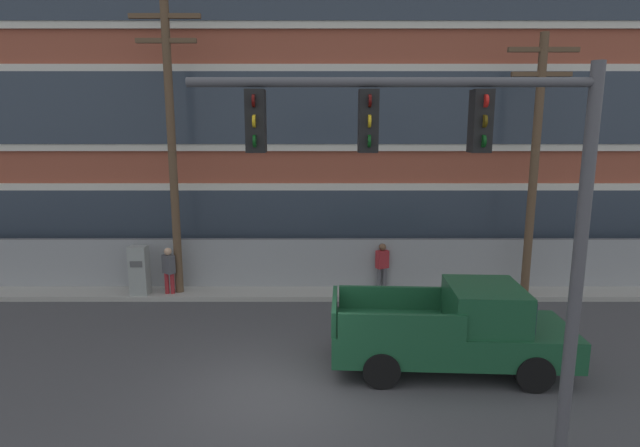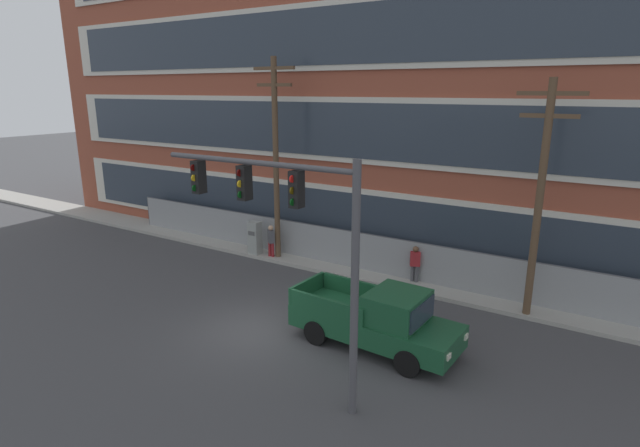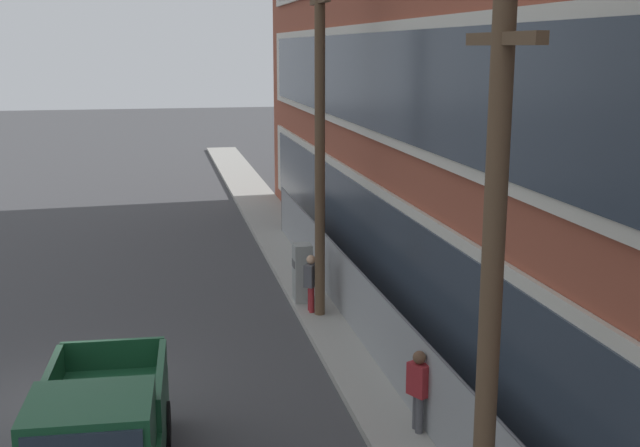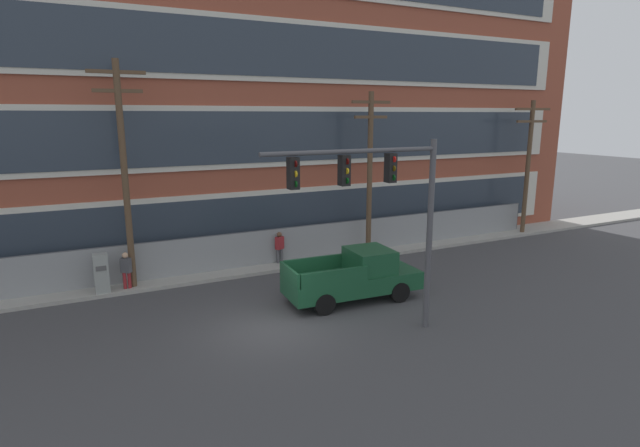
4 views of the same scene
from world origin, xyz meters
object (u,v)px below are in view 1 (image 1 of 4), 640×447
object	(u,v)px
traffic_signal_mast	(461,181)
utility_pole_midblock	(535,159)
electrical_cabinet	(140,273)
pedestrian_near_cabinet	(169,269)
pedestrian_by_fence	(382,264)
pickup_truck_dark_green	(455,330)
utility_pole_near_corner	(172,142)

from	to	relation	value
traffic_signal_mast	utility_pole_midblock	bearing A→B (deg)	60.70
traffic_signal_mast	utility_pole_midblock	world-z (taller)	utility_pole_midblock
electrical_cabinet	pedestrian_near_cabinet	distance (m)	0.94
utility_pole_midblock	electrical_cabinet	size ratio (longest dim) A/B	4.70
utility_pole_midblock	pedestrian_near_cabinet	size ratio (longest dim) A/B	4.89
pedestrian_near_cabinet	pedestrian_by_fence	xyz separation A→B (m)	(6.99, 0.60, 0.00)
traffic_signal_mast	pickup_truck_dark_green	size ratio (longest dim) A/B	1.17
traffic_signal_mast	pedestrian_near_cabinet	bearing A→B (deg)	130.55
traffic_signal_mast	pedestrian_by_fence	bearing A→B (deg)	90.10
utility_pole_midblock	electrical_cabinet	distance (m)	12.99
utility_pole_midblock	pedestrian_near_cabinet	bearing A→B (deg)	179.37
pickup_truck_dark_green	pedestrian_near_cabinet	bearing A→B (deg)	148.39
pickup_truck_dark_green	pedestrian_near_cabinet	xyz separation A→B (m)	(-7.98, 4.91, 0.03)
electrical_cabinet	pedestrian_near_cabinet	bearing A→B (deg)	3.44
utility_pole_near_corner	pedestrian_by_fence	size ratio (longest dim) A/B	5.48
electrical_cabinet	pedestrian_by_fence	distance (m)	7.96
utility_pole_near_corner	electrical_cabinet	distance (m)	4.35
traffic_signal_mast	pedestrian_near_cabinet	world-z (taller)	traffic_signal_mast
utility_pole_midblock	electrical_cabinet	xyz separation A→B (m)	(-12.46, 0.07, -3.65)
utility_pole_near_corner	pedestrian_by_fence	distance (m)	7.88
pickup_truck_dark_green	utility_pole_midblock	distance (m)	6.95
utility_pole_midblock	traffic_signal_mast	bearing A→B (deg)	-119.30
pickup_truck_dark_green	pedestrian_by_fence	size ratio (longest dim) A/B	3.24
traffic_signal_mast	utility_pole_near_corner	xyz separation A→B (m)	(-6.74, 8.37, 0.36)
utility_pole_near_corner	pedestrian_near_cabinet	xyz separation A→B (m)	(-0.26, -0.18, -4.08)
electrical_cabinet	pedestrian_by_fence	bearing A→B (deg)	4.77
traffic_signal_mast	utility_pole_near_corner	distance (m)	10.75
traffic_signal_mast	pedestrian_near_cabinet	size ratio (longest dim) A/B	3.79
utility_pole_near_corner	utility_pole_midblock	world-z (taller)	utility_pole_near_corner
pickup_truck_dark_green	pedestrian_by_fence	bearing A→B (deg)	100.15
utility_pole_near_corner	electrical_cabinet	bearing A→B (deg)	-168.80
utility_pole_near_corner	utility_pole_midblock	distance (m)	11.28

